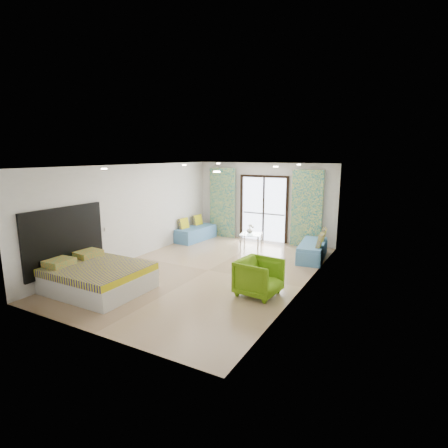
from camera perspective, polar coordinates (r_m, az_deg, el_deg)
The scene contains 24 objects.
floor at distance 9.21m, azimuth -2.53°, elevation -7.56°, with size 5.00×7.50×0.01m, color #937657, non-canonical shape.
ceiling at distance 8.72m, azimuth -2.68°, elevation 9.49°, with size 5.00×7.50×0.01m, color silver, non-canonical shape.
wall_back at distance 12.19m, azimuth 6.56°, elevation 3.57°, with size 5.00×0.01×2.70m, color silver, non-canonical shape.
wall_front at distance 6.06m, azimuth -21.32°, elevation -5.04°, with size 5.00×0.01×2.70m, color silver, non-canonical shape.
wall_left at distance 10.36m, azimuth -14.53°, elevation 1.92°, with size 0.01×7.50×2.70m, color silver, non-canonical shape.
wall_right at distance 7.89m, azimuth 13.15°, elevation -0.88°, with size 0.01×7.50×2.70m, color silver, non-canonical shape.
balcony_door at distance 12.17m, azimuth 6.50°, elevation 3.12°, with size 1.76×0.08×2.28m.
balcony_rail at distance 12.23m, azimuth 6.48°, elevation 1.70°, with size 1.52×0.03×0.04m, color #595451.
curtain_left at distance 12.70m, azimuth -0.26°, elevation 3.50°, with size 1.00×0.10×2.50m, color silver.
curtain_right at distance 11.54m, azimuth 13.36°, elevation 2.40°, with size 1.00×0.10×2.50m, color silver.
downlight_a at distance 8.05m, azimuth -18.97°, elevation 8.54°, with size 0.12×0.12×0.02m, color #FFE0B2.
downlight_b at distance 6.29m, azimuth -1.18°, elevation 8.53°, with size 0.12×0.12×0.02m, color #FFE0B2.
downlight_c at distance 10.32m, azimuth -6.51°, elevation 9.54°, with size 0.12×0.12×0.02m, color #FFE0B2.
downlight_d at distance 9.01m, azimuth 8.44°, elevation 9.25°, with size 0.12×0.12×0.02m, color #FFE0B2.
downlight_e at distance 12.01m, azimuth -0.96°, elevation 9.85°, with size 0.12×0.12×0.02m, color #FFE0B2.
downlight_f at distance 10.91m, azimuth 12.13°, elevation 9.46°, with size 0.12×0.12×0.02m, color #FFE0B2.
headboard at distance 8.86m, azimuth -24.53°, elevation -2.27°, with size 0.06×2.10×1.50m, color black.
switch_plate at distance 9.65m, azimuth -18.67°, elevation -0.81°, with size 0.02×0.10×0.10m, color silver.
bed at distance 8.32m, azimuth -19.97°, elevation -8.16°, with size 2.06×1.68×0.71m.
daybed_left at distance 12.37m, azimuth -4.65°, elevation -1.43°, with size 0.79×1.72×0.82m.
daybed_right at distance 10.44m, azimuth 14.31°, elevation -4.11°, with size 0.87×1.78×0.85m.
coffee_table at distance 11.42m, azimuth 4.45°, elevation -1.82°, with size 0.78×0.78×0.76m.
vase at distance 11.47m, azimuth 4.23°, elevation -1.00°, with size 0.20×0.21×0.20m, color white.
armchair at distance 7.57m, azimuth 5.73°, elevation -8.36°, with size 0.84×0.79×0.87m, color #619513.
Camera 1 is at (4.51, -7.45, 2.97)m, focal length 28.00 mm.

